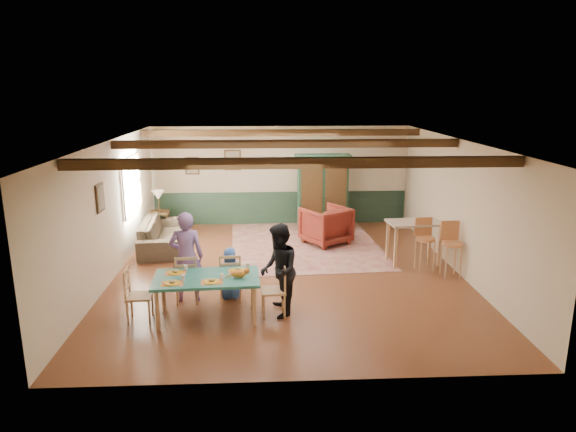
{
  "coord_description": "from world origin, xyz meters",
  "views": [
    {
      "loc": [
        -0.5,
        -9.93,
        3.71
      ],
      "look_at": [
        0.01,
        0.25,
        1.15
      ],
      "focal_mm": 32.0,
      "sensor_mm": 36.0,
      "label": 1
    }
  ],
  "objects_px": {
    "person_man": "(187,257)",
    "end_table": "(160,223)",
    "bar_stool_left": "(425,245)",
    "counter_table": "(413,242)",
    "dining_table": "(207,297)",
    "cat": "(239,273)",
    "person_child": "(230,274)",
    "bar_stool_right": "(452,250)",
    "table_lamp": "(159,201)",
    "dining_chair_end_right": "(273,289)",
    "dining_chair_far_right": "(230,276)",
    "person_woman": "(279,270)",
    "armoire": "(322,193)",
    "dining_chair_end_left": "(139,295)",
    "dining_chair_far_left": "(187,278)",
    "sofa": "(162,234)",
    "armchair": "(326,225)"
  },
  "relations": [
    {
      "from": "person_man",
      "to": "end_table",
      "type": "height_order",
      "value": "person_man"
    },
    {
      "from": "bar_stool_left",
      "to": "end_table",
      "type": "bearing_deg",
      "value": 149.05
    },
    {
      "from": "counter_table",
      "to": "end_table",
      "type": "bearing_deg",
      "value": 156.46
    },
    {
      "from": "person_man",
      "to": "bar_stool_left",
      "type": "height_order",
      "value": "person_man"
    },
    {
      "from": "dining_table",
      "to": "cat",
      "type": "relative_size",
      "value": 5.0
    },
    {
      "from": "person_child",
      "to": "bar_stool_right",
      "type": "xyz_separation_m",
      "value": [
        4.35,
        0.89,
        0.08
      ]
    },
    {
      "from": "table_lamp",
      "to": "dining_chair_end_right",
      "type": "bearing_deg",
      "value": -60.61
    },
    {
      "from": "end_table",
      "to": "bar_stool_right",
      "type": "xyz_separation_m",
      "value": [
        6.42,
        -3.42,
        0.26
      ]
    },
    {
      "from": "dining_chair_far_right",
      "to": "bar_stool_right",
      "type": "bearing_deg",
      "value": -170.7
    },
    {
      "from": "person_woman",
      "to": "person_child",
      "type": "distance_m",
      "value": 1.15
    },
    {
      "from": "dining_chair_end_right",
      "to": "armoire",
      "type": "xyz_separation_m",
      "value": [
        1.42,
        5.23,
        0.56
      ]
    },
    {
      "from": "person_man",
      "to": "armoire",
      "type": "height_order",
      "value": "armoire"
    },
    {
      "from": "table_lamp",
      "to": "armoire",
      "type": "bearing_deg",
      "value": 2.81
    },
    {
      "from": "person_woman",
      "to": "end_table",
      "type": "distance_m",
      "value": 5.82
    },
    {
      "from": "dining_chair_end_left",
      "to": "person_child",
      "type": "distance_m",
      "value": 1.65
    },
    {
      "from": "dining_chair_far_left",
      "to": "dining_chair_end_left",
      "type": "xyz_separation_m",
      "value": [
        -0.67,
        -0.72,
        0.0
      ]
    },
    {
      "from": "dining_chair_far_left",
      "to": "end_table",
      "type": "distance_m",
      "value": 4.62
    },
    {
      "from": "bar_stool_left",
      "to": "person_man",
      "type": "bearing_deg",
      "value": -168.55
    },
    {
      "from": "dining_table",
      "to": "dining_chair_end_right",
      "type": "bearing_deg",
      "value": 3.18
    },
    {
      "from": "person_child",
      "to": "end_table",
      "type": "xyz_separation_m",
      "value": [
        -2.08,
        4.3,
        -0.17
      ]
    },
    {
      "from": "dining_chair_end_left",
      "to": "sofa",
      "type": "distance_m",
      "value": 3.99
    },
    {
      "from": "dining_chair_end_left",
      "to": "end_table",
      "type": "relative_size",
      "value": 1.49
    },
    {
      "from": "armchair",
      "to": "counter_table",
      "type": "bearing_deg",
      "value": 105.4
    },
    {
      "from": "dining_chair_end_left",
      "to": "person_child",
      "type": "height_order",
      "value": "person_child"
    },
    {
      "from": "person_woman",
      "to": "counter_table",
      "type": "bearing_deg",
      "value": 126.2
    },
    {
      "from": "dining_chair_far_right",
      "to": "armchair",
      "type": "bearing_deg",
      "value": -125.45
    },
    {
      "from": "dining_chair_end_left",
      "to": "counter_table",
      "type": "xyz_separation_m",
      "value": [
        5.25,
        2.57,
        0.02
      ]
    },
    {
      "from": "dining_chair_far_left",
      "to": "armchair",
      "type": "bearing_deg",
      "value": -133.44
    },
    {
      "from": "armchair",
      "to": "dining_chair_far_left",
      "type": "bearing_deg",
      "value": 17.19
    },
    {
      "from": "dining_chair_far_right",
      "to": "person_man",
      "type": "relative_size",
      "value": 0.55
    },
    {
      "from": "armchair",
      "to": "sofa",
      "type": "height_order",
      "value": "armchair"
    },
    {
      "from": "armoire",
      "to": "cat",
      "type": "bearing_deg",
      "value": -112.11
    },
    {
      "from": "dining_chair_end_right",
      "to": "sofa",
      "type": "height_order",
      "value": "dining_chair_end_right"
    },
    {
      "from": "dining_chair_far_left",
      "to": "counter_table",
      "type": "relative_size",
      "value": 0.8
    },
    {
      "from": "dining_chair_far_right",
      "to": "cat",
      "type": "relative_size",
      "value": 2.64
    },
    {
      "from": "end_table",
      "to": "dining_chair_far_left",
      "type": "bearing_deg",
      "value": -73.33
    },
    {
      "from": "dining_chair_end_right",
      "to": "table_lamp",
      "type": "relative_size",
      "value": 1.63
    },
    {
      "from": "bar_stool_left",
      "to": "cat",
      "type": "bearing_deg",
      "value": -154.77
    },
    {
      "from": "person_child",
      "to": "table_lamp",
      "type": "height_order",
      "value": "table_lamp"
    },
    {
      "from": "dining_table",
      "to": "counter_table",
      "type": "xyz_separation_m",
      "value": [
        4.16,
        2.51,
        0.11
      ]
    },
    {
      "from": "person_child",
      "to": "cat",
      "type": "distance_m",
      "value": 0.92
    },
    {
      "from": "person_man",
      "to": "dining_chair_end_left",
      "type": "bearing_deg",
      "value": 46.85
    },
    {
      "from": "dining_chair_far_right",
      "to": "armoire",
      "type": "height_order",
      "value": "armoire"
    },
    {
      "from": "person_woman",
      "to": "armchair",
      "type": "bearing_deg",
      "value": 159.11
    },
    {
      "from": "dining_chair_end_left",
      "to": "end_table",
      "type": "height_order",
      "value": "dining_chair_end_left"
    },
    {
      "from": "counter_table",
      "to": "dining_chair_end_left",
      "type": "bearing_deg",
      "value": -153.91
    },
    {
      "from": "dining_chair_end_left",
      "to": "bar_stool_left",
      "type": "distance_m",
      "value": 5.77
    },
    {
      "from": "armoire",
      "to": "armchair",
      "type": "height_order",
      "value": "armoire"
    },
    {
      "from": "table_lamp",
      "to": "armchair",
      "type": "bearing_deg",
      "value": -13.82
    },
    {
      "from": "person_child",
      "to": "armchair",
      "type": "height_order",
      "value": "person_child"
    }
  ]
}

